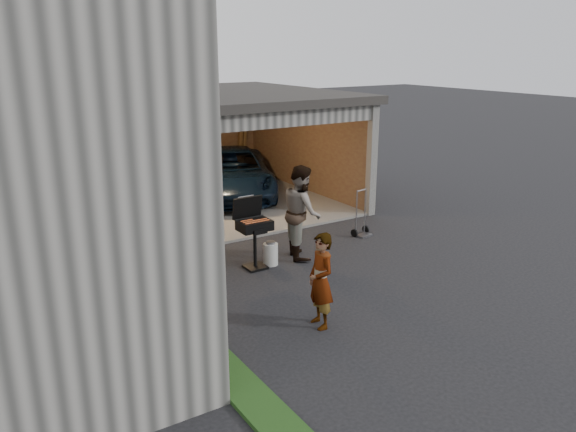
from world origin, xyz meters
The scene contains 10 objects.
ground centered at (0.00, 0.00, 0.00)m, with size 80.00×80.00×0.00m, color black.
groundcover_strip centered at (-2.25, -1.00, 0.03)m, with size 0.50×8.00×0.06m, color #193814.
garage centered at (0.76, 6.79, 1.87)m, with size 6.80×6.30×2.90m.
minivan centered at (1.80, 6.90, 0.63)m, with size 2.09×4.54×1.26m, color black.
woman centered at (-0.50, -0.50, 0.72)m, with size 0.53×0.35×1.45m, color #C9D9FD.
man centered at (0.88, 2.07, 0.92)m, with size 0.89×0.69×1.83m, color #471F1C.
bbq_grill centered at (-0.21, 2.03, 0.79)m, with size 0.60×0.53×1.33m.
propane_tank centered at (0.13, 2.00, 0.21)m, with size 0.28×0.28×0.42m, color silver.
plywood_panel centered at (-2.34, 0.64, 0.53)m, with size 0.04×0.95×1.07m, color brown.
hand_truck centered at (2.70, 2.41, 0.20)m, with size 0.45×0.37×1.04m.
Camera 1 is at (-4.94, -6.60, 4.00)m, focal length 35.00 mm.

